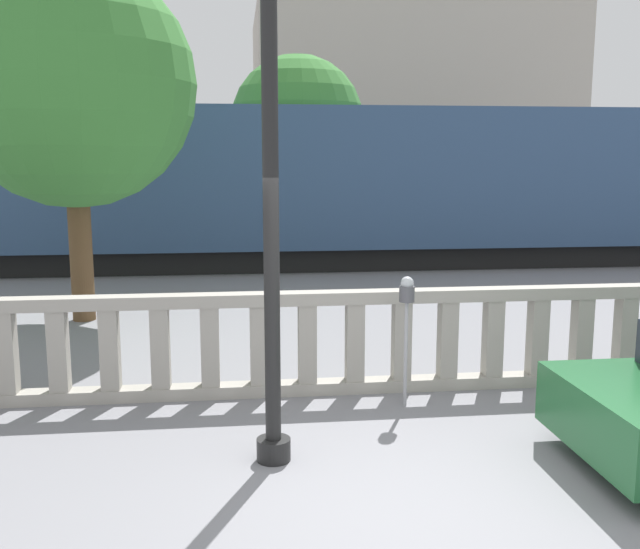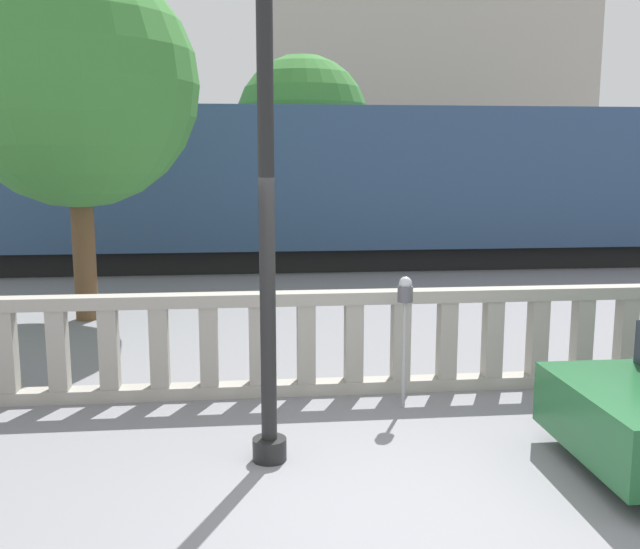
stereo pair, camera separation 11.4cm
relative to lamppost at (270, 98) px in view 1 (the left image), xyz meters
name	(u,v)px [view 1 (the left image)]	position (x,y,z in m)	size (l,w,h in m)	color
ground_plane	(416,512)	(1.02, -1.07, -3.15)	(160.00, 160.00, 0.00)	slate
balustrade	(355,342)	(1.02, 1.78, -2.56)	(16.08, 0.24, 1.18)	#9E998E
lamppost	(270,98)	(0.00, 0.00, 0.00)	(0.40, 0.40, 5.17)	black
parking_meter	(407,303)	(1.48, 1.22, -2.01)	(0.16, 0.16, 1.43)	#99999E
train_near	(402,184)	(3.81, 11.46, -1.14)	(25.02, 2.75, 4.43)	black
train_far	(120,179)	(-5.25, 25.74, -1.38)	(23.89, 2.88, 3.95)	black
building_block	(403,116)	(7.72, 28.08, 1.47)	(13.98, 9.49, 9.24)	#ADA393
tree_left	(72,85)	(-2.83, 5.94, 0.65)	(3.91, 3.91, 5.77)	brown
tree_right	(297,123)	(1.31, 12.59, 0.40)	(3.39, 3.39, 5.26)	brown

